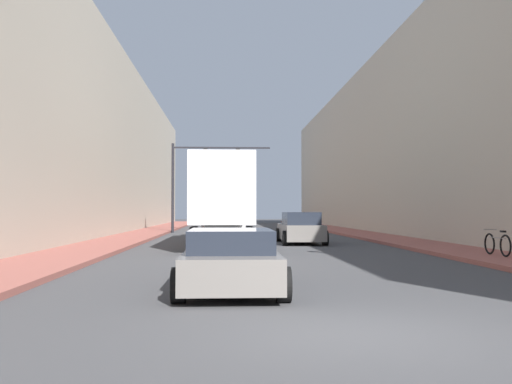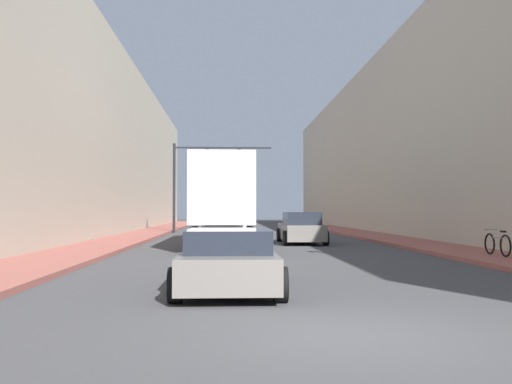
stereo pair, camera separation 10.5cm
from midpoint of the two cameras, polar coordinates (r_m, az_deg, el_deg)
ground_plane at (r=7.85m, az=9.51°, el=-13.91°), size 200.00×200.00×0.00m
sidewalk_right at (r=38.56m, az=10.29°, el=-4.14°), size 2.82×80.00×0.15m
sidewalk_left at (r=37.94m, az=-11.42°, el=-4.17°), size 2.82×80.00×0.15m
building_right at (r=40.04m, az=16.41°, el=4.90°), size 6.00×80.00×12.59m
building_left at (r=39.06m, az=-17.80°, el=4.99°), size 6.00×80.00×12.45m
semi_truck at (r=28.07m, az=-3.44°, el=-0.66°), size 2.53×14.32×3.87m
sedan_car at (r=11.72m, az=-2.81°, el=-6.88°), size 2.12×4.31×1.26m
suv_car at (r=28.36m, az=4.36°, el=-3.66°), size 2.10×4.82×1.56m
traffic_signal_gantry at (r=42.18m, az=-6.06°, el=2.16°), size 7.26×0.35×6.57m
parked_bicycle at (r=20.42m, az=22.85°, el=-4.82°), size 0.44×1.82×0.86m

